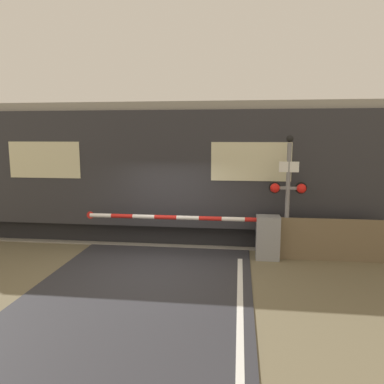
% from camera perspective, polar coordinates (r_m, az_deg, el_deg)
% --- Properties ---
extents(ground_plane, '(80.00, 80.00, 0.00)m').
position_cam_1_polar(ground_plane, '(9.20, -5.76, -11.70)').
color(ground_plane, '#6B6047').
extents(track_bed, '(36.00, 3.20, 0.13)m').
position_cam_1_polar(track_bed, '(12.36, -2.22, -6.20)').
color(track_bed, gray).
rests_on(track_bed, ground_plane).
extents(train, '(21.54, 3.12, 4.12)m').
position_cam_1_polar(train, '(11.83, 8.72, 3.29)').
color(train, black).
rests_on(train, ground_plane).
extents(crossing_barrier, '(5.18, 0.44, 1.14)m').
position_cam_1_polar(crossing_barrier, '(9.90, 9.22, -6.34)').
color(crossing_barrier, gray).
rests_on(crossing_barrier, ground_plane).
extents(signal_post, '(0.96, 0.26, 3.20)m').
position_cam_1_polar(signal_post, '(9.81, 14.41, 0.31)').
color(signal_post, gray).
rests_on(signal_post, ground_plane).
extents(roadside_fence, '(2.79, 0.06, 1.10)m').
position_cam_1_polar(roadside_fence, '(10.24, 20.68, -6.87)').
color(roadside_fence, '#726047').
rests_on(roadside_fence, ground_plane).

